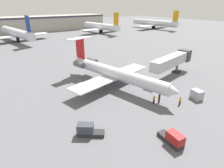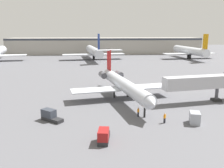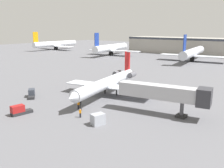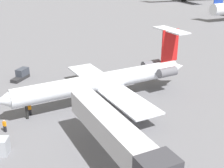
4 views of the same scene
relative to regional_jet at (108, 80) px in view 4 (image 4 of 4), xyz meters
The scene contains 6 objects.
ground_plane 3.57m from the regional_jet, 28.79° to the right, with size 400.00×400.00×0.10m, color #5B5B60.
regional_jet is the anchor object (origin of this frame).
jet_bridge 17.88m from the regional_jet, 12.55° to the right, with size 17.57×5.91×5.97m.
ground_crew_marshaller 16.17m from the regional_jet, 70.68° to the right, with size 0.46×0.47×1.69m.
ground_crew_loader 12.18m from the regional_jet, 82.83° to the right, with size 0.41×0.47×1.69m.
baggage_tug_lead 18.75m from the regional_jet, 137.39° to the right, with size 4.03×3.54×1.90m.
Camera 4 is at (40.78, -11.45, 20.01)m, focal length 48.92 mm.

